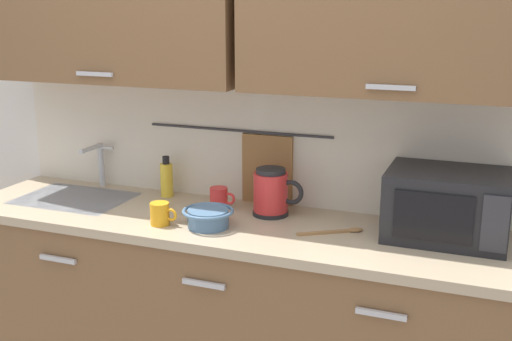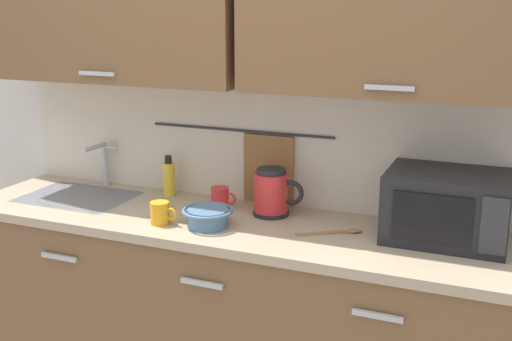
{
  "view_description": "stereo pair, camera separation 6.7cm",
  "coord_description": "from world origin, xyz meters",
  "px_view_note": "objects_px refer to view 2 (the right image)",
  "views": [
    {
      "loc": [
        1.0,
        -2.05,
        1.79
      ],
      "look_at": [
        0.09,
        0.33,
        1.12
      ],
      "focal_mm": 44.44,
      "sensor_mm": 36.0,
      "label": 1
    },
    {
      "loc": [
        1.07,
        -2.02,
        1.79
      ],
      "look_at": [
        0.09,
        0.33,
        1.12
      ],
      "focal_mm": 44.44,
      "sensor_mm": 36.0,
      "label": 2
    }
  ],
  "objects_px": {
    "dish_soap_bottle": "(169,178)",
    "mug_near_sink": "(160,213)",
    "electric_kettle": "(272,193)",
    "mixing_bowl": "(208,216)",
    "microwave": "(447,206)",
    "wooden_spoon": "(337,232)",
    "mug_by_kettle": "(220,198)"
  },
  "relations": [
    {
      "from": "mixing_bowl",
      "to": "wooden_spoon",
      "type": "relative_size",
      "value": 0.87
    },
    {
      "from": "mug_near_sink",
      "to": "dish_soap_bottle",
      "type": "bearing_deg",
      "value": 115.14
    },
    {
      "from": "mug_by_kettle",
      "to": "electric_kettle",
      "type": "bearing_deg",
      "value": -1.01
    },
    {
      "from": "electric_kettle",
      "to": "mixing_bowl",
      "type": "relative_size",
      "value": 1.06
    },
    {
      "from": "mug_near_sink",
      "to": "wooden_spoon",
      "type": "xyz_separation_m",
      "value": [
        0.71,
        0.17,
        -0.04
      ]
    },
    {
      "from": "dish_soap_bottle",
      "to": "wooden_spoon",
      "type": "distance_m",
      "value": 0.91
    },
    {
      "from": "mug_near_sink",
      "to": "mixing_bowl",
      "type": "xyz_separation_m",
      "value": [
        0.2,
        0.05,
        -0.0
      ]
    },
    {
      "from": "microwave",
      "to": "mug_near_sink",
      "type": "xyz_separation_m",
      "value": [
        -1.12,
        -0.27,
        -0.09
      ]
    },
    {
      "from": "electric_kettle",
      "to": "dish_soap_bottle",
      "type": "bearing_deg",
      "value": 171.63
    },
    {
      "from": "microwave",
      "to": "dish_soap_bottle",
      "type": "distance_m",
      "value": 1.3
    },
    {
      "from": "wooden_spoon",
      "to": "mug_near_sink",
      "type": "bearing_deg",
      "value": -166.37
    },
    {
      "from": "mug_near_sink",
      "to": "electric_kettle",
      "type": "bearing_deg",
      "value": 36.68
    },
    {
      "from": "dish_soap_bottle",
      "to": "mug_near_sink",
      "type": "height_order",
      "value": "dish_soap_bottle"
    },
    {
      "from": "microwave",
      "to": "mug_by_kettle",
      "type": "distance_m",
      "value": 0.99
    },
    {
      "from": "microwave",
      "to": "wooden_spoon",
      "type": "distance_m",
      "value": 0.44
    },
    {
      "from": "mug_near_sink",
      "to": "mug_by_kettle",
      "type": "distance_m",
      "value": 0.32
    },
    {
      "from": "mug_near_sink",
      "to": "mug_by_kettle",
      "type": "bearing_deg",
      "value": 65.09
    },
    {
      "from": "mug_near_sink",
      "to": "mixing_bowl",
      "type": "relative_size",
      "value": 0.56
    },
    {
      "from": "mug_near_sink",
      "to": "wooden_spoon",
      "type": "relative_size",
      "value": 0.49
    },
    {
      "from": "dish_soap_bottle",
      "to": "mug_near_sink",
      "type": "bearing_deg",
      "value": -64.86
    },
    {
      "from": "microwave",
      "to": "electric_kettle",
      "type": "distance_m",
      "value": 0.73
    },
    {
      "from": "electric_kettle",
      "to": "mixing_bowl",
      "type": "xyz_separation_m",
      "value": [
        -0.19,
        -0.24,
        -0.06
      ]
    },
    {
      "from": "microwave",
      "to": "electric_kettle",
      "type": "bearing_deg",
      "value": 178.58
    },
    {
      "from": "electric_kettle",
      "to": "mug_by_kettle",
      "type": "distance_m",
      "value": 0.26
    },
    {
      "from": "mixing_bowl",
      "to": "wooden_spoon",
      "type": "bearing_deg",
      "value": 13.74
    },
    {
      "from": "electric_kettle",
      "to": "dish_soap_bottle",
      "type": "xyz_separation_m",
      "value": [
        -0.56,
        0.08,
        -0.01
      ]
    },
    {
      "from": "electric_kettle",
      "to": "mug_near_sink",
      "type": "bearing_deg",
      "value": -143.32
    },
    {
      "from": "dish_soap_bottle",
      "to": "mixing_bowl",
      "type": "distance_m",
      "value": 0.49
    },
    {
      "from": "mug_by_kettle",
      "to": "wooden_spoon",
      "type": "relative_size",
      "value": 0.49
    },
    {
      "from": "mixing_bowl",
      "to": "mug_by_kettle",
      "type": "distance_m",
      "value": 0.25
    },
    {
      "from": "mixing_bowl",
      "to": "mug_near_sink",
      "type": "bearing_deg",
      "value": -166.64
    },
    {
      "from": "microwave",
      "to": "mug_near_sink",
      "type": "height_order",
      "value": "microwave"
    }
  ]
}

